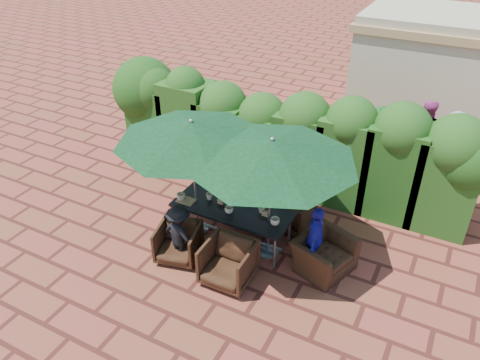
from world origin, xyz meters
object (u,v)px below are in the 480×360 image
at_px(dining_table, 232,211).
at_px(chair_near_right, 228,261).
at_px(chair_far_right, 293,210).
at_px(chair_far_mid, 254,202).
at_px(chair_near_left, 178,241).
at_px(umbrella_left, 192,132).
at_px(chair_far_left, 218,189).
at_px(umbrella_right, 272,150).
at_px(chair_end_right, 325,250).

distance_m(dining_table, chair_near_right, 1.15).
bearing_deg(chair_far_right, chair_far_mid, 13.46).
relative_size(chair_far_mid, chair_near_left, 0.99).
xyz_separation_m(umbrella_left, chair_far_left, (-0.11, 1.04, -1.87)).
bearing_deg(chair_near_right, chair_far_mid, 101.35).
distance_m(dining_table, chair_far_mid, 0.89).
bearing_deg(umbrella_right, chair_far_left, 148.78).
relative_size(chair_far_right, chair_end_right, 0.76).
height_order(dining_table, chair_near_left, chair_near_left).
bearing_deg(chair_near_right, chair_far_left, 123.32).
xyz_separation_m(chair_far_mid, chair_near_right, (0.40, -1.85, 0.05)).
distance_m(umbrella_right, chair_far_mid, 2.15).
bearing_deg(umbrella_left, chair_near_left, -80.59).
relative_size(chair_far_right, chair_near_right, 0.88).
bearing_deg(dining_table, chair_far_left, 132.15).
bearing_deg(dining_table, umbrella_left, -176.24).
height_order(chair_near_left, chair_near_right, chair_near_right).
distance_m(umbrella_left, chair_near_right, 2.38).
bearing_deg(umbrella_left, dining_table, 3.76).
height_order(chair_far_left, chair_end_right, chair_end_right).
bearing_deg(chair_end_right, chair_near_left, 130.60).
distance_m(dining_table, chair_end_right, 1.87).
relative_size(chair_far_mid, chair_near_right, 0.89).
distance_m(chair_far_left, chair_near_right, 2.43).
distance_m(umbrella_right, chair_near_left, 2.48).
distance_m(chair_near_left, chair_near_right, 1.11).
bearing_deg(chair_near_right, umbrella_right, 71.77).
bearing_deg(chair_far_left, dining_table, 141.14).
bearing_deg(chair_near_right, chair_end_right, 36.32).
height_order(chair_far_left, chair_far_mid, chair_far_mid).
height_order(chair_near_left, chair_end_right, chair_end_right).
height_order(umbrella_left, chair_near_right, umbrella_left).
height_order(dining_table, chair_far_mid, chair_far_mid).
distance_m(chair_near_left, chair_end_right, 2.67).
height_order(chair_far_mid, chair_far_right, chair_far_mid).
bearing_deg(chair_far_mid, umbrella_right, 116.09).
bearing_deg(dining_table, chair_near_right, -65.34).
distance_m(dining_table, umbrella_left, 1.73).
height_order(dining_table, chair_near_right, chair_near_right).
xyz_separation_m(chair_far_right, chair_end_right, (0.98, -0.91, 0.06)).
xyz_separation_m(umbrella_left, chair_far_right, (1.66, 1.00, -1.83)).
bearing_deg(umbrella_left, chair_near_right, -37.83).
distance_m(umbrella_right, chair_far_right, 2.08).
distance_m(chair_far_right, chair_near_left, 2.41).
xyz_separation_m(dining_table, chair_far_mid, (0.07, 0.83, -0.29)).
height_order(umbrella_left, chair_far_mid, umbrella_left).
xyz_separation_m(dining_table, chair_near_right, (0.47, -1.02, -0.24)).
bearing_deg(chair_far_mid, chair_near_left, 54.81).
relative_size(chair_far_right, chair_near_left, 0.98).
relative_size(chair_near_left, chair_near_right, 0.90).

